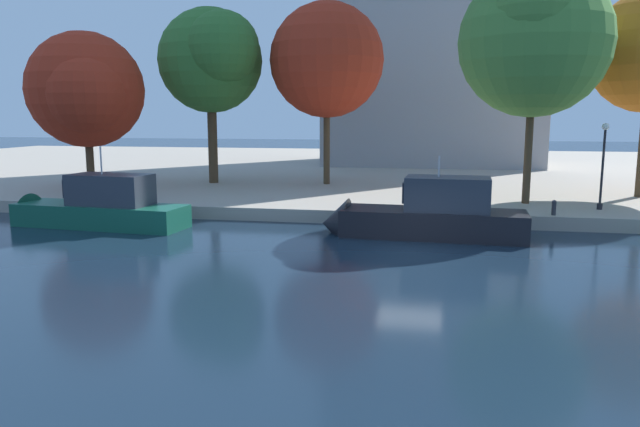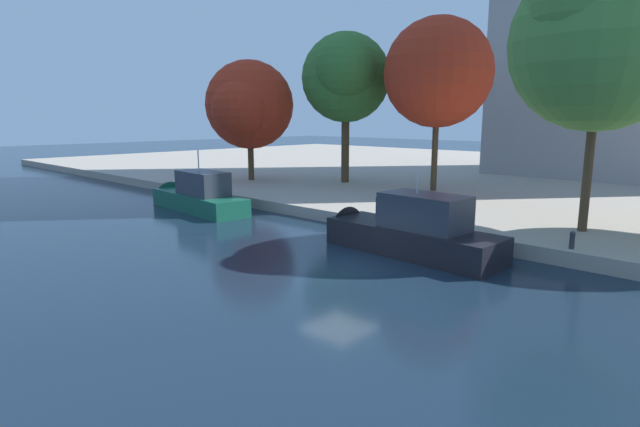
# 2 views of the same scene
# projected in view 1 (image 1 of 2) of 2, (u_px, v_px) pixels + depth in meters

# --- Properties ---
(ground_plane) EXTENTS (220.00, 220.00, 0.00)m
(ground_plane) POSITION_uv_depth(u_px,v_px,m) (411.00, 256.00, 23.16)
(ground_plane) COLOR #142333
(dock_promenade) EXTENTS (120.00, 55.00, 0.67)m
(dock_promenade) POSITION_uv_depth(u_px,v_px,m) (425.00, 170.00, 55.93)
(dock_promenade) COLOR #A39989
(dock_promenade) RESTS_ON ground_plane
(motor_yacht_0) EXTENTS (9.76, 3.17, 4.68)m
(motor_yacht_0) POSITION_uv_depth(u_px,v_px,m) (92.00, 211.00, 29.30)
(motor_yacht_0) COLOR #14513D
(motor_yacht_0) RESTS_ON ground_plane
(motor_yacht_1) EXTENTS (9.19, 2.92, 4.40)m
(motor_yacht_1) POSITION_uv_depth(u_px,v_px,m) (422.00, 219.00, 26.78)
(motor_yacht_1) COLOR black
(motor_yacht_1) RESTS_ON ground_plane
(mooring_bollard_0) EXTENTS (0.23, 0.23, 0.73)m
(mooring_bollard_0) POSITION_uv_depth(u_px,v_px,m) (554.00, 207.00, 28.50)
(mooring_bollard_0) COLOR #2D2D33
(mooring_bollard_0) RESTS_ON dock_promenade
(mooring_bollard_2) EXTENTS (0.24, 0.24, 0.72)m
(mooring_bollard_2) POSITION_uv_depth(u_px,v_px,m) (430.00, 205.00, 29.37)
(mooring_bollard_2) COLOR #2D2D33
(mooring_bollard_2) RESTS_ON dock_promenade
(lamp_post) EXTENTS (0.35, 0.35, 4.32)m
(lamp_post) POSITION_uv_depth(u_px,v_px,m) (603.00, 161.00, 29.91)
(lamp_post) COLOR black
(lamp_post) RESTS_ON dock_promenade
(tree_1) EXTENTS (7.79, 7.87, 12.36)m
(tree_1) POSITION_uv_depth(u_px,v_px,m) (531.00, 37.00, 30.89)
(tree_1) COLOR #4C3823
(tree_1) RESTS_ON dock_promenade
(tree_3) EXTENTS (7.34, 7.71, 9.98)m
(tree_3) POSITION_uv_depth(u_px,v_px,m) (86.00, 89.00, 37.98)
(tree_3) COLOR #4C3823
(tree_3) RESTS_ON dock_promenade
(tree_4) EXTENTS (7.66, 7.66, 12.17)m
(tree_4) POSITION_uv_depth(u_px,v_px,m) (325.00, 61.00, 40.47)
(tree_4) COLOR #4C3823
(tree_4) RESTS_ON dock_promenade
(tree_5) EXTENTS (7.47, 7.69, 11.95)m
(tree_5) POSITION_uv_depth(u_px,v_px,m) (213.00, 59.00, 40.70)
(tree_5) COLOR #4C3823
(tree_5) RESTS_ON dock_promenade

